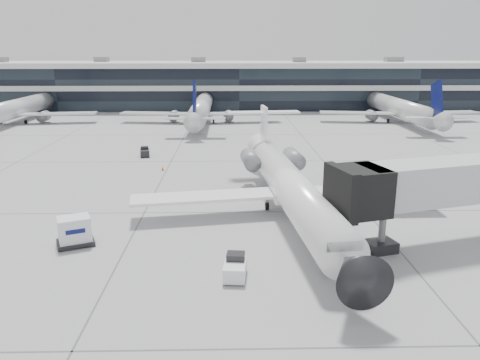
{
  "coord_description": "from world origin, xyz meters",
  "views": [
    {
      "loc": [
        -2.29,
        -39.71,
        14.06
      ],
      "look_at": [
        -1.38,
        1.45,
        2.6
      ],
      "focal_mm": 35.0,
      "sensor_mm": 36.0,
      "label": 1
    }
  ],
  "objects_px": {
    "jet_bridge": "(473,179)",
    "baggage_tug": "(235,268)",
    "cargo_uld": "(75,231)",
    "regional_jet": "(289,185)",
    "ramp_worker": "(335,241)"
  },
  "relations": [
    {
      "from": "jet_bridge",
      "to": "ramp_worker",
      "type": "distance_m",
      "value": 11.53
    },
    {
      "from": "jet_bridge",
      "to": "cargo_uld",
      "type": "height_order",
      "value": "jet_bridge"
    },
    {
      "from": "jet_bridge",
      "to": "baggage_tug",
      "type": "xyz_separation_m",
      "value": [
        -17.75,
        -5.82,
        -4.16
      ]
    },
    {
      "from": "regional_jet",
      "to": "ramp_worker",
      "type": "height_order",
      "value": "regional_jet"
    },
    {
      "from": "jet_bridge",
      "to": "cargo_uld",
      "type": "xyz_separation_m",
      "value": [
        -29.62,
        -0.38,
        -3.74
      ]
    },
    {
      "from": "jet_bridge",
      "to": "baggage_tug",
      "type": "height_order",
      "value": "jet_bridge"
    },
    {
      "from": "jet_bridge",
      "to": "cargo_uld",
      "type": "bearing_deg",
      "value": 164.79
    },
    {
      "from": "ramp_worker",
      "to": "baggage_tug",
      "type": "xyz_separation_m",
      "value": [
        -7.13,
        -3.5,
        -0.3
      ]
    },
    {
      "from": "baggage_tug",
      "to": "cargo_uld",
      "type": "height_order",
      "value": "cargo_uld"
    },
    {
      "from": "ramp_worker",
      "to": "baggage_tug",
      "type": "relative_size",
      "value": 0.79
    },
    {
      "from": "regional_jet",
      "to": "cargo_uld",
      "type": "xyz_separation_m",
      "value": [
        -16.76,
        -6.49,
        -1.64
      ]
    },
    {
      "from": "jet_bridge",
      "to": "ramp_worker",
      "type": "bearing_deg",
      "value": 176.37
    },
    {
      "from": "cargo_uld",
      "to": "jet_bridge",
      "type": "bearing_deg",
      "value": -22.78
    },
    {
      "from": "regional_jet",
      "to": "baggage_tug",
      "type": "relative_size",
      "value": 14.13
    },
    {
      "from": "baggage_tug",
      "to": "cargo_uld",
      "type": "bearing_deg",
      "value": 161.01
    }
  ]
}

